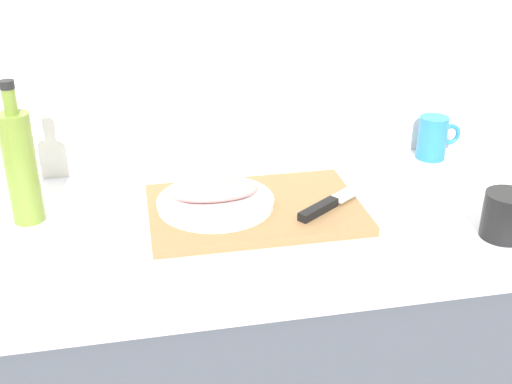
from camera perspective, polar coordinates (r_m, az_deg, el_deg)
back_wall at (r=1.51m, az=-11.41°, el=14.49°), size 3.20×0.05×2.50m
cutting_board at (r=1.36m, az=0.00°, el=-1.52°), size 0.45×0.30×0.02m
white_plate at (r=1.35m, az=-3.51°, el=-0.90°), size 0.25×0.25×0.01m
fish_fillet at (r=1.34m, az=-3.54°, el=0.08°), size 0.19×0.08×0.04m
chef_knife at (r=1.36m, az=7.08°, el=-0.78°), size 0.25×0.19×0.02m
olive_oil_bottle at (r=1.36m, az=-20.15°, el=2.24°), size 0.06×0.06×0.30m
coffee_mug_0 at (r=1.68m, az=15.63°, el=4.71°), size 0.11×0.07×0.11m
coffee_mug_1 at (r=1.35m, az=21.59°, el=-1.94°), size 0.13×0.09×0.09m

